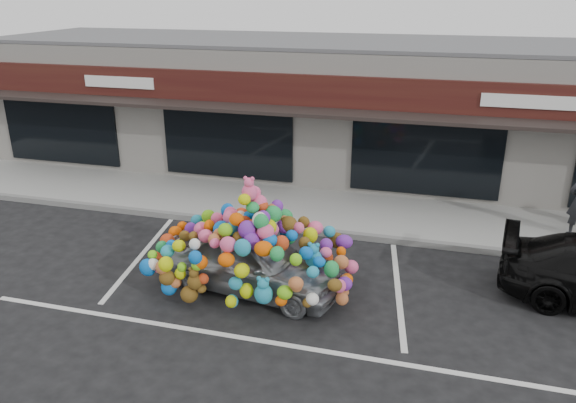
# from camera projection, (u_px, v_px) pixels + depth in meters

# --- Properties ---
(ground) EXTENTS (90.00, 90.00, 0.00)m
(ground) POSITION_uv_depth(u_px,v_px,m) (268.00, 277.00, 12.28)
(ground) COLOR black
(ground) RESTS_ON ground
(shop_building) EXTENTS (24.00, 7.20, 4.31)m
(shop_building) POSITION_uv_depth(u_px,v_px,m) (341.00, 105.00, 19.10)
(shop_building) COLOR white
(shop_building) RESTS_ON ground
(sidewalk) EXTENTS (26.00, 3.00, 0.15)m
(sidewalk) POSITION_uv_depth(u_px,v_px,m) (310.00, 209.00, 15.85)
(sidewalk) COLOR #9B9B95
(sidewalk) RESTS_ON ground
(kerb) EXTENTS (26.00, 0.18, 0.16)m
(kerb) POSITION_uv_depth(u_px,v_px,m) (297.00, 229.00, 14.50)
(kerb) COLOR slate
(kerb) RESTS_ON ground
(parking_stripe_left) EXTENTS (0.73, 4.37, 0.01)m
(parking_stripe_left) POSITION_uv_depth(u_px,v_px,m) (141.00, 255.00, 13.25)
(parking_stripe_left) COLOR silver
(parking_stripe_left) RESTS_ON ground
(parking_stripe_mid) EXTENTS (0.73, 4.37, 0.01)m
(parking_stripe_mid) POSITION_uv_depth(u_px,v_px,m) (398.00, 290.00, 11.76)
(parking_stripe_mid) COLOR silver
(parking_stripe_mid) RESTS_ON ground
(lane_line) EXTENTS (14.00, 0.12, 0.01)m
(lane_line) POSITION_uv_depth(u_px,v_px,m) (338.00, 354.00, 9.71)
(lane_line) COLOR silver
(lane_line) RESTS_ON ground
(toy_car) EXTENTS (2.80, 4.33, 2.38)m
(toy_car) POSITION_uv_depth(u_px,v_px,m) (253.00, 254.00, 11.52)
(toy_car) COLOR #ADB1B9
(toy_car) RESTS_ON ground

